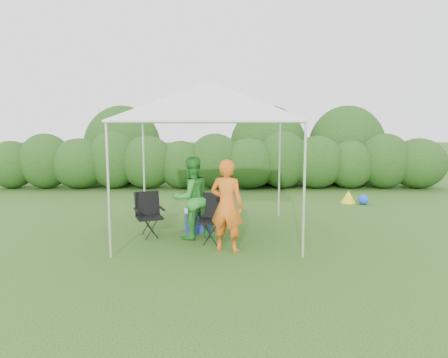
{
  "coord_description": "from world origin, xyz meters",
  "views": [
    {
      "loc": [
        0.26,
        -7.59,
        2.13
      ],
      "look_at": [
        0.27,
        0.4,
        1.05
      ],
      "focal_mm": 35.0,
      "sensor_mm": 36.0,
      "label": 1
    }
  ],
  "objects_px": {
    "cooler": "(198,220)",
    "chair_right": "(213,215)",
    "man": "(227,205)",
    "canopy": "(209,102)",
    "chair_left": "(148,211)",
    "woman": "(191,198)"
  },
  "relations": [
    {
      "from": "cooler",
      "to": "chair_right",
      "type": "bearing_deg",
      "value": -74.93
    },
    {
      "from": "canopy",
      "to": "cooler",
      "type": "bearing_deg",
      "value": 152.87
    },
    {
      "from": "canopy",
      "to": "woman",
      "type": "distance_m",
      "value": 1.79
    },
    {
      "from": "chair_right",
      "to": "chair_left",
      "type": "height_order",
      "value": "chair_right"
    },
    {
      "from": "chair_left",
      "to": "man",
      "type": "height_order",
      "value": "man"
    },
    {
      "from": "man",
      "to": "woman",
      "type": "height_order",
      "value": "man"
    },
    {
      "from": "canopy",
      "to": "chair_left",
      "type": "height_order",
      "value": "canopy"
    },
    {
      "from": "man",
      "to": "woman",
      "type": "bearing_deg",
      "value": -32.34
    },
    {
      "from": "woman",
      "to": "chair_left",
      "type": "bearing_deg",
      "value": -42.3
    },
    {
      "from": "canopy",
      "to": "cooler",
      "type": "distance_m",
      "value": 2.26
    },
    {
      "from": "man",
      "to": "canopy",
      "type": "bearing_deg",
      "value": -55.72
    },
    {
      "from": "cooler",
      "to": "woman",
      "type": "bearing_deg",
      "value": -108.64
    },
    {
      "from": "chair_right",
      "to": "chair_left",
      "type": "bearing_deg",
      "value": 170.82
    },
    {
      "from": "chair_right",
      "to": "chair_left",
      "type": "xyz_separation_m",
      "value": [
        -1.19,
        0.36,
        -0.02
      ]
    },
    {
      "from": "chair_right",
      "to": "woman",
      "type": "xyz_separation_m",
      "value": [
        -0.39,
        0.2,
        0.26
      ]
    },
    {
      "from": "man",
      "to": "cooler",
      "type": "xyz_separation_m",
      "value": [
        -0.55,
        1.27,
        -0.54
      ]
    },
    {
      "from": "chair_left",
      "to": "chair_right",
      "type": "bearing_deg",
      "value": -37.7
    },
    {
      "from": "canopy",
      "to": "chair_left",
      "type": "xyz_separation_m",
      "value": [
        -1.12,
        -0.2,
        -2.0
      ]
    },
    {
      "from": "chair_left",
      "to": "cooler",
      "type": "bearing_deg",
      "value": -1.0
    },
    {
      "from": "chair_left",
      "to": "cooler",
      "type": "xyz_separation_m",
      "value": [
        0.89,
        0.32,
        -0.25
      ]
    },
    {
      "from": "chair_right",
      "to": "cooler",
      "type": "distance_m",
      "value": 0.79
    },
    {
      "from": "cooler",
      "to": "man",
      "type": "bearing_deg",
      "value": -75.52
    }
  ]
}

